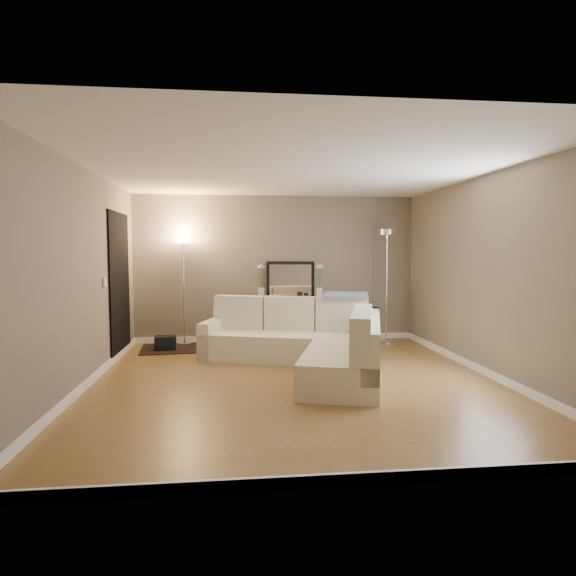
{
  "coord_description": "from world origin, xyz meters",
  "views": [
    {
      "loc": [
        -0.74,
        -5.84,
        1.61
      ],
      "look_at": [
        0.0,
        0.8,
        1.1
      ],
      "focal_mm": 30.0,
      "sensor_mm": 36.0,
      "label": 1
    }
  ],
  "objects": [
    {
      "name": "floor",
      "position": [
        0.0,
        0.0,
        -0.01
      ],
      "size": [
        5.0,
        5.5,
        0.01
      ],
      "primitive_type": "cube",
      "color": "brown",
      "rests_on": "ground"
    },
    {
      "name": "ceiling",
      "position": [
        0.0,
        0.0,
        2.6
      ],
      "size": [
        5.0,
        5.5,
        0.01
      ],
      "primitive_type": "cube",
      "color": "white",
      "rests_on": "ground"
    },
    {
      "name": "wall_back",
      "position": [
        0.0,
        2.76,
        1.3
      ],
      "size": [
        5.0,
        0.02,
        2.6
      ],
      "primitive_type": "cube",
      "color": "#766D5B",
      "rests_on": "ground"
    },
    {
      "name": "wall_front",
      "position": [
        0.0,
        -2.76,
        1.3
      ],
      "size": [
        5.0,
        0.02,
        2.6
      ],
      "primitive_type": "cube",
      "color": "#766D5B",
      "rests_on": "ground"
    },
    {
      "name": "wall_left",
      "position": [
        -2.51,
        0.0,
        1.3
      ],
      "size": [
        0.02,
        5.5,
        2.6
      ],
      "primitive_type": "cube",
      "color": "#766D5B",
      "rests_on": "ground"
    },
    {
      "name": "wall_right",
      "position": [
        2.51,
        0.0,
        1.3
      ],
      "size": [
        0.02,
        5.5,
        2.6
      ],
      "primitive_type": "cube",
      "color": "#766D5B",
      "rests_on": "ground"
    },
    {
      "name": "baseboard_back",
      "position": [
        0.0,
        2.73,
        0.05
      ],
      "size": [
        5.0,
        0.03,
        0.1
      ],
      "primitive_type": "cube",
      "color": "white",
      "rests_on": "ground"
    },
    {
      "name": "baseboard_front",
      "position": [
        0.0,
        -2.73,
        0.05
      ],
      "size": [
        5.0,
        0.03,
        0.1
      ],
      "primitive_type": "cube",
      "color": "white",
      "rests_on": "ground"
    },
    {
      "name": "baseboard_left",
      "position": [
        -2.48,
        0.0,
        0.05
      ],
      "size": [
        0.03,
        5.5,
        0.1
      ],
      "primitive_type": "cube",
      "color": "white",
      "rests_on": "ground"
    },
    {
      "name": "baseboard_right",
      "position": [
        2.48,
        0.0,
        0.05
      ],
      "size": [
        0.03,
        5.5,
        0.1
      ],
      "primitive_type": "cube",
      "color": "white",
      "rests_on": "ground"
    },
    {
      "name": "doorway",
      "position": [
        -2.48,
        1.7,
        1.1
      ],
      "size": [
        0.02,
        1.2,
        2.2
      ],
      "primitive_type": "cube",
      "color": "black",
      "rests_on": "ground"
    },
    {
      "name": "switch_plate",
      "position": [
        -2.48,
        0.85,
        1.2
      ],
      "size": [
        0.02,
        0.08,
        0.12
      ],
      "primitive_type": "cube",
      "color": "white",
      "rests_on": "ground"
    },
    {
      "name": "sectional_sofa",
      "position": [
        0.3,
        0.74,
        0.34
      ],
      "size": [
        2.75,
        3.13,
        0.92
      ],
      "color": "beige",
      "rests_on": "floor"
    },
    {
      "name": "throw_blanket",
      "position": [
        0.92,
        1.23,
        0.95
      ],
      "size": [
        0.73,
        0.53,
        0.09
      ],
      "primitive_type": "cube",
      "rotation": [
        0.1,
        0.0,
        -0.24
      ],
      "color": "slate",
      "rests_on": "sectional_sofa"
    },
    {
      "name": "console_table",
      "position": [
        0.15,
        2.44,
        0.42
      ],
      "size": [
        1.23,
        0.48,
        0.74
      ],
      "color": "black",
      "rests_on": "floor"
    },
    {
      "name": "leaning_mirror",
      "position": [
        0.24,
        2.58,
        1.1
      ],
      "size": [
        0.84,
        0.15,
        0.66
      ],
      "color": "black",
      "rests_on": "console_table"
    },
    {
      "name": "table_decor",
      "position": [
        0.21,
        2.39,
        0.79
      ],
      "size": [
        0.51,
        0.15,
        0.12
      ],
      "color": "#D35B25",
      "rests_on": "console_table"
    },
    {
      "name": "flower_vase_left",
      "position": [
        -0.28,
        2.49,
        1.03
      ],
      "size": [
        0.14,
        0.12,
        0.63
      ],
      "color": "silver",
      "rests_on": "console_table"
    },
    {
      "name": "flower_vase_right",
      "position": [
        0.72,
        2.36,
        1.03
      ],
      "size": [
        0.14,
        0.12,
        0.63
      ],
      "color": "silver",
      "rests_on": "console_table"
    },
    {
      "name": "floor_lamp_lit",
      "position": [
        -1.61,
        2.53,
        1.29
      ],
      "size": [
        0.28,
        0.28,
        1.83
      ],
      "color": "silver",
      "rests_on": "floor"
    },
    {
      "name": "floor_lamp_unlit",
      "position": [
        1.9,
        2.29,
        1.4
      ],
      "size": [
        0.31,
        0.31,
        1.99
      ],
      "color": "silver",
      "rests_on": "floor"
    },
    {
      "name": "charcoal_rug",
      "position": [
        -1.68,
        2.18,
        0.01
      ],
      "size": [
        1.27,
        1.0,
        0.02
      ],
      "primitive_type": "cube",
      "rotation": [
        0.0,
        0.0,
        0.09
      ],
      "color": "black",
      "rests_on": "floor"
    },
    {
      "name": "black_bag",
      "position": [
        -1.87,
        2.06,
        0.13
      ],
      "size": [
        0.36,
        0.27,
        0.22
      ],
      "primitive_type": "cube",
      "rotation": [
        0.0,
        0.0,
        0.09
      ],
      "color": "black",
      "rests_on": "charcoal_rug"
    }
  ]
}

